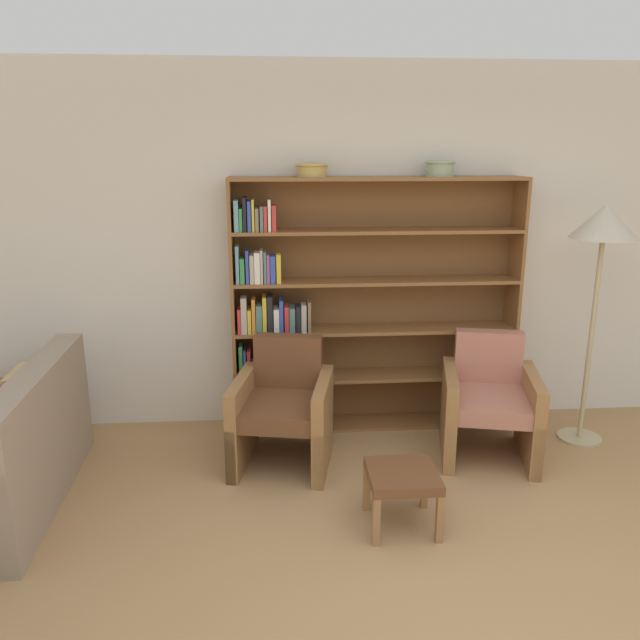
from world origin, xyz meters
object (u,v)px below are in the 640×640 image
object	(u,v)px
armchair_cushioned	(489,402)
bookshelf	(348,310)
bowl_slate	(312,169)
floor_lamp	(603,234)
footstool	(402,480)
armchair_leather	(283,409)
bowl_sage	(440,167)

from	to	relation	value
armchair_cushioned	bookshelf	bearing A→B (deg)	-18.20
armchair_cushioned	bowl_slate	bearing A→B (deg)	-11.47
armchair_cushioned	floor_lamp	xyz separation A→B (m)	(0.79, 0.17, 1.17)
bowl_slate	floor_lamp	world-z (taller)	bowl_slate
bookshelf	bowl_slate	size ratio (longest dim) A/B	9.27
floor_lamp	footstool	world-z (taller)	floor_lamp
armchair_leather	footstool	xyz separation A→B (m)	(0.66, -0.85, -0.10)
bookshelf	armchair_cushioned	size ratio (longest dim) A/B	2.55
bowl_slate	floor_lamp	xyz separation A→B (m)	(2.00, -0.38, -0.43)
armchair_leather	floor_lamp	distance (m)	2.53
bowl_slate	armchair_leather	bearing A→B (deg)	-113.34
bowl_slate	armchair_cushioned	world-z (taller)	bowl_slate
armchair_cushioned	footstool	distance (m)	1.16
footstool	bowl_sage	bearing A→B (deg)	70.19
footstool	floor_lamp	bearing A→B (deg)	32.74
bowl_sage	armchair_leather	bearing A→B (deg)	-154.69
bookshelf	footstool	world-z (taller)	bookshelf
armchair_leather	floor_lamp	xyz separation A→B (m)	(2.24, 0.17, 1.17)
bowl_slate	armchair_leather	size ratio (longest dim) A/B	0.28
floor_lamp	armchair_cushioned	bearing A→B (deg)	-167.94
armchair_cushioned	floor_lamp	bearing A→B (deg)	-155.01
bowl_slate	armchair_cushioned	distance (m)	2.08
armchair_cushioned	footstool	bearing A→B (deg)	59.83
bowl_slate	armchair_cushioned	size ratio (longest dim) A/B	0.28
bookshelf	bowl_slate	world-z (taller)	bowl_slate
bookshelf	bowl_slate	xyz separation A→B (m)	(-0.27, -0.02, 1.05)
armchair_leather	armchair_cushioned	distance (m)	1.46
bookshelf	bowl_sage	world-z (taller)	bowl_sage
bookshelf	bowl_sage	xyz separation A→B (m)	(0.66, -0.02, 1.06)
floor_lamp	bookshelf	bearing A→B (deg)	166.90
armchair_leather	bowl_slate	bearing A→B (deg)	-102.60
armchair_leather	armchair_cushioned	bearing A→B (deg)	-169.27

